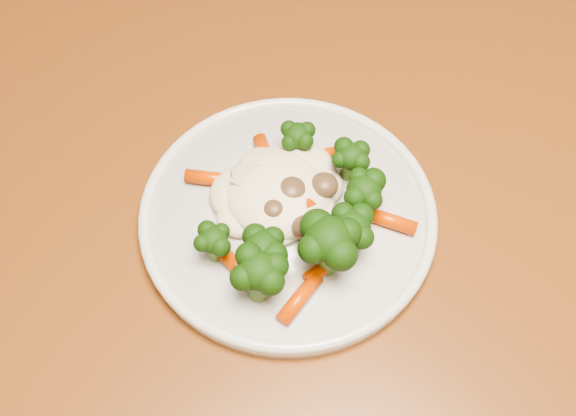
# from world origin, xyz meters

# --- Properties ---
(dining_table) EXTENTS (1.31, 0.94, 0.75)m
(dining_table) POSITION_xyz_m (0.04, -0.03, 0.65)
(dining_table) COLOR brown
(dining_table) RESTS_ON ground
(plate) EXTENTS (0.24, 0.24, 0.01)m
(plate) POSITION_xyz_m (0.08, -0.05, 0.76)
(plate) COLOR silver
(plate) RESTS_ON dining_table
(meal) EXTENTS (0.17, 0.17, 0.05)m
(meal) POSITION_xyz_m (0.08, -0.06, 0.78)
(meal) COLOR #FBEDC8
(meal) RESTS_ON plate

